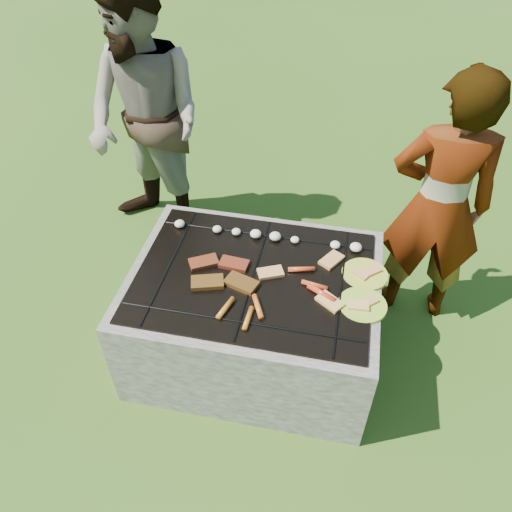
{
  "coord_description": "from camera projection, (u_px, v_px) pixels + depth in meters",
  "views": [
    {
      "loc": [
        0.38,
        -1.79,
        2.43
      ],
      "look_at": [
        0.0,
        0.05,
        0.7
      ],
      "focal_mm": 35.0,
      "sensor_mm": 36.0,
      "label": 1
    }
  ],
  "objects": [
    {
      "name": "lawn",
      "position": [
        254.0,
        347.0,
        2.99
      ],
      "size": [
        60.0,
        60.0,
        0.0
      ],
      "primitive_type": "plane",
      "color": "#264C13",
      "rests_on": "ground"
    },
    {
      "name": "fire_pit",
      "position": [
        254.0,
        317.0,
        2.8
      ],
      "size": [
        1.3,
        1.0,
        0.62
      ],
      "color": "#9F958D",
      "rests_on": "ground"
    },
    {
      "name": "mushrooms",
      "position": [
        272.0,
        236.0,
        2.77
      ],
      "size": [
        1.06,
        0.06,
        0.05
      ],
      "color": "beige",
      "rests_on": "fire_pit"
    },
    {
      "name": "pork_slabs",
      "position": [
        222.0,
        274.0,
        2.56
      ],
      "size": [
        0.41,
        0.28,
        0.02
      ],
      "color": "#9D3C1C",
      "rests_on": "fire_pit"
    },
    {
      "name": "sausages",
      "position": [
        281.0,
        296.0,
        2.45
      ],
      "size": [
        0.55,
        0.48,
        0.03
      ],
      "color": "#EC5726",
      "rests_on": "fire_pit"
    },
    {
      "name": "bread_on_grate",
      "position": [
        311.0,
        277.0,
        2.55
      ],
      "size": [
        0.47,
        0.45,
        0.02
      ],
      "color": "tan",
      "rests_on": "fire_pit"
    },
    {
      "name": "plate_far",
      "position": [
        365.0,
        274.0,
        2.58
      ],
      "size": [
        0.29,
        0.29,
        0.03
      ],
      "color": "gold",
      "rests_on": "fire_pit"
    },
    {
      "name": "plate_near",
      "position": [
        362.0,
        305.0,
        2.43
      ],
      "size": [
        0.28,
        0.28,
        0.03
      ],
      "color": "gold",
      "rests_on": "fire_pit"
    },
    {
      "name": "cook",
      "position": [
        438.0,
        206.0,
        2.72
      ],
      "size": [
        0.58,
        0.38,
        1.57
      ],
      "primitive_type": "imported",
      "rotation": [
        0.0,
        0.0,
        3.15
      ],
      "color": "gray",
      "rests_on": "ground"
    },
    {
      "name": "bystander",
      "position": [
        146.0,
        122.0,
        3.2
      ],
      "size": [
        1.08,
        1.0,
        1.79
      ],
      "primitive_type": "imported",
      "rotation": [
        0.0,
        0.0,
        -0.48
      ],
      "color": "gray",
      "rests_on": "ground"
    }
  ]
}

